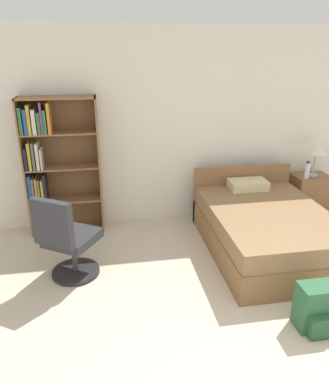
{
  "coord_description": "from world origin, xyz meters",
  "views": [
    {
      "loc": [
        -1.17,
        -1.68,
        2.37
      ],
      "look_at": [
        -0.55,
        1.98,
        0.89
      ],
      "focal_mm": 35.0,
      "sensor_mm": 36.0,
      "label": 1
    }
  ],
  "objects": [
    {
      "name": "bed",
      "position": [
        0.71,
        2.11,
        0.28
      ],
      "size": [
        1.36,
        1.91,
        0.8
      ],
      "color": "brown",
      "rests_on": "ground_plane"
    },
    {
      "name": "office_chair",
      "position": [
        -1.6,
        1.86,
        0.45
      ],
      "size": [
        0.69,
        0.72,
        0.98
      ],
      "color": "#232326",
      "rests_on": "ground_plane"
    },
    {
      "name": "backpack_green",
      "position": [
        0.59,
        0.73,
        0.2
      ],
      "size": [
        0.33,
        0.29,
        0.43
      ],
      "color": "#2D603D",
      "rests_on": "ground_plane"
    },
    {
      "name": "table_lamp",
      "position": [
        1.74,
        2.92,
        1.02
      ],
      "size": [
        0.27,
        0.27,
        0.5
      ],
      "color": "#B2B2B7",
      "rests_on": "nightstand"
    },
    {
      "name": "nightstand",
      "position": [
        1.73,
        2.92,
        0.31
      ],
      "size": [
        0.5,
        0.4,
        0.62
      ],
      "color": "brown",
      "rests_on": "ground_plane"
    },
    {
      "name": "water_bottle",
      "position": [
        1.58,
        2.83,
        0.73
      ],
      "size": [
        0.07,
        0.07,
        0.25
      ],
      "color": "silver",
      "rests_on": "nightstand"
    },
    {
      "name": "wall_back",
      "position": [
        0.0,
        3.23,
        1.3
      ],
      "size": [
        9.0,
        0.06,
        2.6
      ],
      "color": "silver",
      "rests_on": "ground_plane"
    },
    {
      "name": "bookshelf",
      "position": [
        -1.83,
        3.03,
        0.91
      ],
      "size": [
        0.94,
        0.31,
        1.78
      ],
      "color": "brown",
      "rests_on": "ground_plane"
    }
  ]
}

